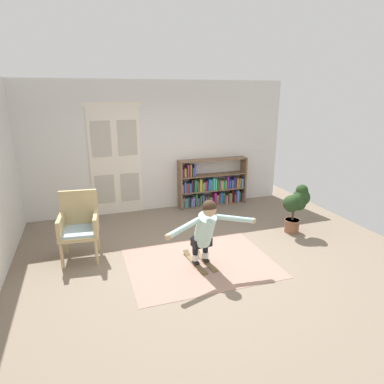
{
  "coord_description": "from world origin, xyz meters",
  "views": [
    {
      "loc": [
        -1.71,
        -4.69,
        2.65
      ],
      "look_at": [
        -0.03,
        0.27,
        1.05
      ],
      "focal_mm": 30.87,
      "sensor_mm": 36.0,
      "label": 1
    }
  ],
  "objects": [
    {
      "name": "back_wall",
      "position": [
        0.0,
        2.6,
        1.45
      ],
      "size": [
        6.0,
        0.1,
        2.9
      ],
      "primitive_type": "cube",
      "color": "silver",
      "rests_on": "ground"
    },
    {
      "name": "potted_plant",
      "position": [
        2.08,
        0.3,
        0.6
      ],
      "size": [
        0.54,
        0.41,
        0.97
      ],
      "color": "brown",
      "rests_on": "ground"
    },
    {
      "name": "skis_pair",
      "position": [
        -0.06,
        -0.2,
        0.02
      ],
      "size": [
        0.35,
        0.78,
        0.07
      ],
      "color": "brown",
      "rests_on": "rug"
    },
    {
      "name": "wicker_chair",
      "position": [
        -1.85,
        0.62,
        0.58
      ],
      "size": [
        0.66,
        0.66,
        1.1
      ],
      "color": "tan",
      "rests_on": "ground"
    },
    {
      "name": "person_skier",
      "position": [
        -0.04,
        -0.39,
        0.66
      ],
      "size": [
        1.48,
        0.64,
        1.08
      ],
      "color": "white",
      "rests_on": "skis_pair"
    },
    {
      "name": "ground_plane",
      "position": [
        0.0,
        0.0,
        0.0
      ],
      "size": [
        7.2,
        7.2,
        0.0
      ],
      "primitive_type": "plane",
      "color": "#796A58"
    },
    {
      "name": "rug",
      "position": [
        -0.06,
        -0.23,
        0.0
      ],
      "size": [
        2.3,
        1.73,
        0.01
      ],
      "primitive_type": "cube",
      "color": "#9D7768",
      "rests_on": "ground"
    },
    {
      "name": "bookshelf",
      "position": [
        1.17,
        2.39,
        0.45
      ],
      "size": [
        1.68,
        0.3,
        1.13
      ],
      "color": "brown",
      "rests_on": "ground"
    },
    {
      "name": "double_door",
      "position": [
        -1.02,
        2.54,
        1.23
      ],
      "size": [
        1.22,
        0.05,
        2.45
      ],
      "color": "silver",
      "rests_on": "ground"
    }
  ]
}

